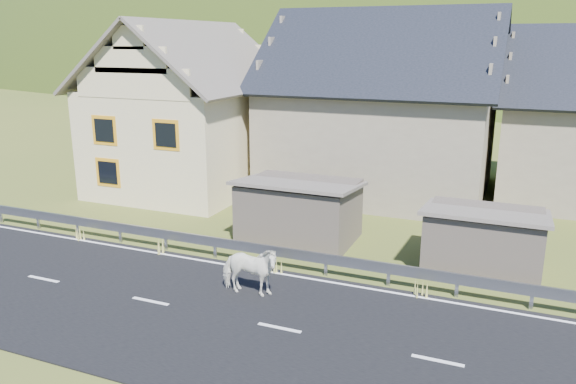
% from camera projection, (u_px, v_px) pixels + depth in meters
% --- Properties ---
extents(ground, '(160.00, 160.00, 0.00)m').
position_uv_depth(ground, '(279.00, 329.00, 14.49)').
color(ground, '#3E4C1E').
rests_on(ground, ground).
extents(road, '(60.00, 7.00, 0.04)m').
position_uv_depth(road, '(279.00, 329.00, 14.48)').
color(road, black).
rests_on(road, ground).
extents(lane_markings, '(60.00, 6.60, 0.01)m').
position_uv_depth(lane_markings, '(279.00, 328.00, 14.48)').
color(lane_markings, silver).
rests_on(lane_markings, road).
extents(guardrail, '(28.10, 0.09, 0.75)m').
position_uv_depth(guardrail, '(326.00, 259.00, 17.62)').
color(guardrail, '#93969B').
rests_on(guardrail, ground).
extents(shed_left, '(4.30, 3.30, 2.40)m').
position_uv_depth(shed_left, '(299.00, 211.00, 20.74)').
color(shed_left, '#63584B').
rests_on(shed_left, ground).
extents(shed_right, '(3.80, 2.90, 2.20)m').
position_uv_depth(shed_right, '(483.00, 242.00, 17.91)').
color(shed_right, '#63584B').
rests_on(shed_right, ground).
extents(house_cream, '(7.80, 9.80, 8.30)m').
position_uv_depth(house_cream, '(190.00, 100.00, 27.75)').
color(house_cream, beige).
rests_on(house_cream, ground).
extents(house_stone_a, '(10.80, 9.80, 8.90)m').
position_uv_depth(house_stone_a, '(384.00, 96.00, 27.02)').
color(house_stone_a, gray).
rests_on(house_stone_a, ground).
extents(mountain, '(440.00, 280.00, 260.00)m').
position_uv_depth(mountain, '(519.00, 129.00, 178.32)').
color(mountain, '#25370D').
rests_on(mountain, ground).
extents(conifer_patch, '(76.00, 50.00, 28.00)m').
position_uv_depth(conifer_patch, '(250.00, 46.00, 131.32)').
color(conifer_patch, black).
rests_on(conifer_patch, ground).
extents(horse, '(0.97, 1.88, 1.54)m').
position_uv_depth(horse, '(249.00, 270.00, 16.17)').
color(horse, white).
rests_on(horse, road).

